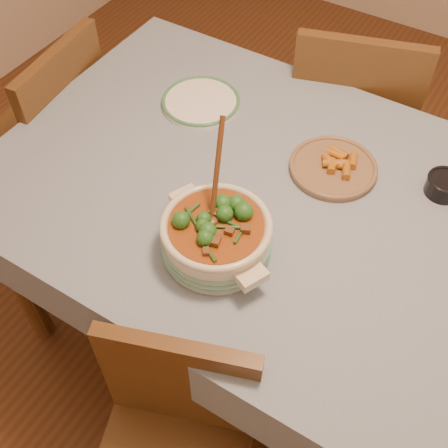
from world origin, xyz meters
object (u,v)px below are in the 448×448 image
at_px(condiment_bowl, 445,184).
at_px(chair_far, 349,119).
at_px(white_plate, 201,102).
at_px(fried_plate, 333,166).
at_px(dining_table, 285,221).
at_px(chair_left, 53,135).
at_px(chair_near, 174,445).
at_px(stew_casserole, 216,234).

relative_size(condiment_bowl, chair_far, 0.12).
relative_size(white_plate, chair_far, 0.33).
xyz_separation_m(white_plate, fried_plate, (0.47, -0.05, 0.01)).
distance_m(dining_table, chair_left, 0.98).
bearing_deg(chair_left, chair_far, 118.18).
xyz_separation_m(dining_table, fried_plate, (0.06, 0.16, 0.11)).
xyz_separation_m(dining_table, chair_far, (-0.07, 0.67, -0.15)).
distance_m(condiment_bowl, chair_left, 1.35).
distance_m(condiment_bowl, fried_plate, 0.30).
distance_m(fried_plate, chair_near, 0.85).
xyz_separation_m(fried_plate, chair_near, (-0.02, -0.79, -0.31)).
relative_size(condiment_bowl, fried_plate, 0.38).
bearing_deg(chair_near, condiment_bowl, 51.36).
relative_size(stew_casserole, fried_plate, 1.17).
bearing_deg(chair_far, chair_left, 17.40).
bearing_deg(white_plate, condiment_bowl, 2.59).
bearing_deg(chair_far, chair_near, 77.01).
distance_m(dining_table, stew_casserole, 0.30).
relative_size(fried_plate, chair_near, 0.36).
bearing_deg(white_plate, stew_casserole, -52.92).
bearing_deg(dining_table, condiment_bowl, 35.33).
bearing_deg(dining_table, fried_plate, 70.86).
distance_m(dining_table, chair_near, 0.66).
xyz_separation_m(condiment_bowl, chair_near, (-0.31, -0.87, -0.33)).
xyz_separation_m(condiment_bowl, chair_far, (-0.41, 0.42, -0.27)).
bearing_deg(condiment_bowl, chair_far, 134.29).
relative_size(dining_table, stew_casserole, 4.88).
bearing_deg(chair_far, dining_table, 78.37).
height_order(dining_table, chair_near, chair_near).
bearing_deg(condiment_bowl, dining_table, -144.67).
relative_size(dining_table, fried_plate, 5.71).
bearing_deg(chair_left, chair_near, 49.26).
relative_size(stew_casserole, chair_far, 0.38).
height_order(fried_plate, chair_near, chair_near).
bearing_deg(white_plate, chair_left, -162.92).
relative_size(condiment_bowl, chair_left, 0.13).
relative_size(chair_near, chair_left, 0.92).
bearing_deg(stew_casserole, white_plate, 127.08).
height_order(stew_casserole, chair_near, stew_casserole).
xyz_separation_m(stew_casserole, condiment_bowl, (0.42, 0.49, -0.04)).
bearing_deg(condiment_bowl, chair_near, -109.42).
bearing_deg(dining_table, chair_near, -86.66).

